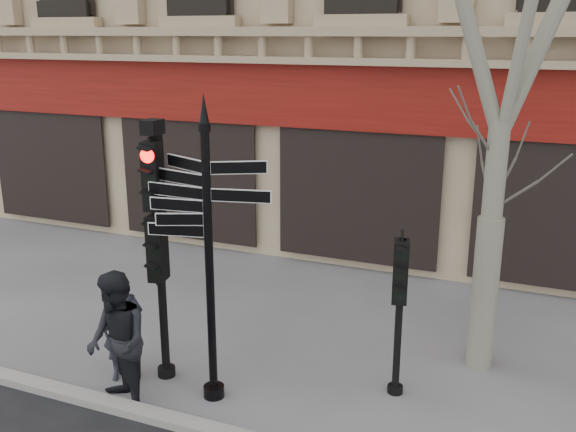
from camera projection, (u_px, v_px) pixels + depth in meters
name	position (u px, v px, depth m)	size (l,w,h in m)	color
ground	(257.00, 380.00, 9.25)	(80.00, 80.00, 0.00)	#58585C
kerb	(209.00, 430.00, 7.99)	(80.00, 0.25, 0.12)	gray
fingerpost	(207.00, 202.00, 8.08)	(1.81, 1.81, 4.14)	black
traffic_signal_main	(158.00, 221.00, 8.73)	(0.46, 0.37, 3.74)	black
traffic_signal_secondary	(400.00, 288.00, 8.51)	(0.43, 0.35, 2.24)	black
pedestrian_a	(123.00, 327.00, 9.10)	(0.58, 0.38, 1.60)	#21222C
pedestrian_b	(117.00, 342.00, 8.34)	(0.92, 0.72, 1.90)	black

